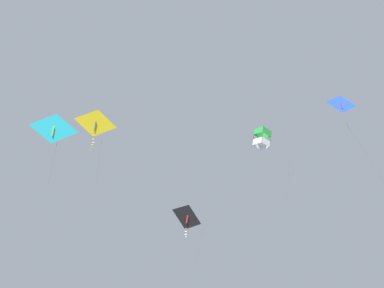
% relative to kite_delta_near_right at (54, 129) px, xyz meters
% --- Properties ---
extents(kite_delta_near_right, '(1.97, 1.96, 5.15)m').
position_rel_kite_delta_near_right_xyz_m(kite_delta_near_right, '(0.00, 0.00, 0.00)').
color(kite_delta_near_right, '#1EB2C6').
extents(kite_box_mid_left, '(3.59, 2.50, 7.07)m').
position_rel_kite_delta_near_right_xyz_m(kite_box_mid_left, '(10.77, -10.06, 2.44)').
color(kite_box_mid_left, green).
extents(kite_delta_low_drifter, '(2.33, 2.07, 6.82)m').
position_rel_kite_delta_near_right_xyz_m(kite_delta_low_drifter, '(4.83, 1.13, 4.31)').
color(kite_delta_low_drifter, yellow).
extents(kite_delta_upper_right, '(2.70, 1.84, 5.52)m').
position_rel_kite_delta_near_right_xyz_m(kite_delta_upper_right, '(14.44, -1.32, 0.00)').
color(kite_delta_upper_right, black).
extents(kite_delta_far_centre, '(2.37, 2.34, 8.35)m').
position_rel_kite_delta_near_right_xyz_m(kite_delta_far_centre, '(14.03, -15.62, 5.71)').
color(kite_delta_far_centre, blue).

